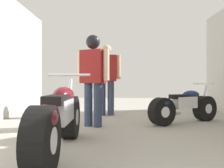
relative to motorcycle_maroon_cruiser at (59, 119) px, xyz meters
name	(u,v)px	position (x,y,z in m)	size (l,w,h in m)	color
ground_plane	(130,137)	(0.86, 0.84, -0.39)	(18.41, 18.41, 0.00)	#9E998E
motorcycle_maroon_cruiser	(59,119)	(0.00, 0.00, 0.00)	(0.60, 2.02, 0.94)	black
motorcycle_black_naked	(183,107)	(2.00, 2.09, -0.06)	(1.59, 1.06, 0.81)	black
mechanic_in_blue	(107,75)	(0.40, 3.20, 0.61)	(0.71, 0.31, 1.77)	#2D3851
mechanic_with_helmet	(93,72)	(0.22, 1.67, 0.63)	(0.65, 0.40, 1.70)	#2D3851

